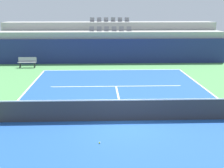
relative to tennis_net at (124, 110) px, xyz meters
name	(u,v)px	position (x,y,z in m)	size (l,w,h in m)	color
ground_plane	(124,121)	(0.00, 0.00, -0.51)	(80.00, 80.00, 0.00)	#4C8C4C
court_surface	(124,121)	(0.00, 0.00, -0.50)	(11.00, 24.00, 0.01)	#1E4C99
baseline_far	(112,70)	(0.00, 11.95, -0.50)	(11.00, 0.10, 0.00)	white
service_line_far	(116,86)	(0.00, 6.40, -0.50)	(8.26, 0.10, 0.00)	white
centre_service_line	(119,100)	(0.00, 3.20, -0.50)	(0.10, 6.40, 0.00)	white
back_wall	(111,51)	(0.00, 15.27, 0.58)	(20.73, 0.30, 2.18)	navy
stands_tier_lower	(110,46)	(0.00, 16.62, 0.88)	(20.73, 2.40, 2.78)	#9E9E99
stands_tier_upper	(110,40)	(0.00, 19.02, 1.26)	(20.73, 2.40, 3.54)	#9E9E99
seating_row_lower	(110,30)	(0.00, 16.72, 2.40)	(3.92, 0.44, 0.44)	slate
seating_row_upper	(110,21)	(0.00, 19.12, 3.16)	(3.92, 0.44, 0.44)	slate
tennis_net	(124,110)	(0.00, 0.00, 0.00)	(11.08, 0.08, 1.07)	black
player_bench	(27,62)	(-7.09, 13.40, 0.00)	(1.50, 0.40, 0.85)	#99999E
tennis_ball_0	(100,143)	(-1.06, -2.41, -0.47)	(0.07, 0.07, 0.07)	#CCE033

